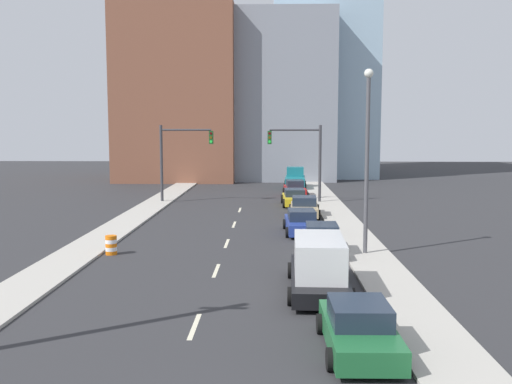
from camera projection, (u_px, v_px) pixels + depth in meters
sidewalk_left at (173, 192)px, 55.47m from camera, size 2.34×91.29×0.12m
sidewalk_right at (320, 193)px, 55.09m from camera, size 2.34×91.29×0.12m
lane_stripe_at_8m at (195, 326)px, 17.94m from camera, size 0.16×2.40×0.01m
lane_stripe_at_15m at (216, 270)px, 25.00m from camera, size 0.16×2.40×0.01m
lane_stripe_at_21m at (227, 243)px, 30.93m from camera, size 0.16×2.40×0.01m
lane_stripe_at_27m at (234, 224)px, 37.04m from camera, size 0.16×2.40×0.01m
lane_stripe_at_34m at (240, 210)px, 43.74m from camera, size 0.16×2.40×0.01m
building_brick_left at (181, 96)px, 71.14m from camera, size 14.00×16.00×20.47m
building_office_center at (283, 99)px, 74.80m from camera, size 12.00×20.00×20.12m
building_glass_right at (321, 51)px, 77.90m from camera, size 13.00×20.00×33.50m
traffic_signal_left at (176, 153)px, 47.81m from camera, size 4.51×0.35×6.51m
traffic_signal_right at (305, 153)px, 47.53m from camera, size 4.51×0.35×6.51m
traffic_barrel at (111, 245)px, 28.16m from camera, size 0.56×0.56×0.95m
street_lamp at (367, 150)px, 27.49m from camera, size 0.44×0.44×9.04m
sedan_green at (359, 329)px, 15.91m from camera, size 2.15×4.37×1.40m
box_truck_black at (319, 266)px, 21.60m from camera, size 2.50×6.05×2.12m
sedan_white at (322, 241)px, 28.08m from camera, size 2.10×4.49×1.54m
sedan_blue at (302, 222)px, 33.97m from camera, size 2.17×4.67×1.40m
sedan_tan at (304, 207)px, 40.37m from camera, size 2.35×4.60×1.43m
sedan_yellow at (294, 198)px, 46.23m from camera, size 2.15×4.82×1.35m
sedan_red at (295, 189)px, 52.54m from camera, size 2.19×4.62×1.49m
pickup_truck_teal at (295, 180)px, 59.60m from camera, size 2.48×5.43×2.21m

